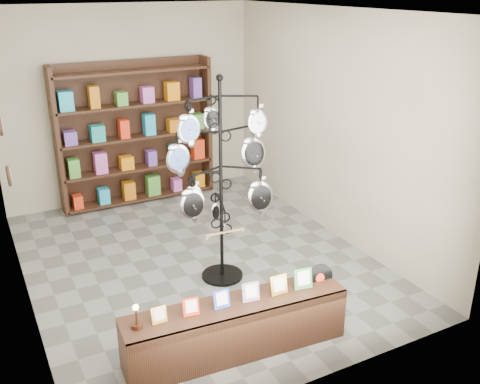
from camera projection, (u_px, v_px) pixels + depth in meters
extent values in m
plane|color=slate|center=(197.00, 260.00, 6.77)|extent=(5.00, 5.00, 0.00)
plane|color=#B6AC93|center=(130.00, 105.00, 8.27)|extent=(4.00, 0.00, 4.00)
plane|color=#B6AC93|center=(319.00, 227.00, 4.16)|extent=(4.00, 0.00, 4.00)
plane|color=#B6AC93|center=(9.00, 173.00, 5.35)|extent=(0.00, 5.00, 5.00)
plane|color=#B6AC93|center=(332.00, 126.00, 7.08)|extent=(0.00, 5.00, 5.00)
plane|color=white|center=(189.00, 10.00, 5.66)|extent=(5.00, 5.00, 0.00)
cylinder|color=black|center=(222.00, 275.00, 6.38)|extent=(0.56, 0.56, 0.03)
cylinder|color=black|center=(221.00, 185.00, 5.95)|extent=(0.05, 0.05, 2.34)
sphere|color=black|center=(219.00, 78.00, 5.52)|extent=(0.08, 0.08, 0.08)
ellipsoid|color=silver|center=(216.00, 212.00, 6.33)|extent=(0.13, 0.06, 0.24)
cube|color=tan|center=(225.00, 232.00, 5.80)|extent=(0.44, 0.05, 0.04)
cube|color=black|center=(236.00, 328.00, 5.01)|extent=(2.16, 0.60, 0.52)
cube|color=gold|center=(159.00, 315.00, 4.61)|extent=(0.14, 0.06, 0.16)
cube|color=red|center=(191.00, 307.00, 4.72)|extent=(0.15, 0.06, 0.16)
cube|color=#263FA5|center=(221.00, 299.00, 4.82)|extent=(0.16, 0.07, 0.17)
cube|color=#E54C33|center=(251.00, 292.00, 4.93)|extent=(0.17, 0.07, 0.18)
cube|color=gold|center=(279.00, 285.00, 5.04)|extent=(0.18, 0.07, 0.19)
cube|color=#337233|center=(303.00, 279.00, 5.13)|extent=(0.19, 0.07, 0.20)
cylinder|color=black|center=(320.00, 278.00, 5.28)|extent=(0.29, 0.09, 0.29)
cylinder|color=red|center=(320.00, 278.00, 5.28)|extent=(0.10, 0.03, 0.10)
cylinder|color=#482614|center=(137.00, 326.00, 4.56)|extent=(0.10, 0.10, 0.04)
cylinder|color=#482614|center=(136.00, 317.00, 4.53)|extent=(0.02, 0.02, 0.14)
sphere|color=#FFBF59|center=(136.00, 307.00, 4.50)|extent=(0.05, 0.05, 0.05)
cube|color=black|center=(133.00, 131.00, 8.37)|extent=(2.40, 0.04, 2.20)
cube|color=black|center=(57.00, 143.00, 7.73)|extent=(0.06, 0.36, 2.20)
cube|color=black|center=(206.00, 124.00, 8.75)|extent=(0.06, 0.36, 2.20)
cube|color=black|center=(141.00, 196.00, 8.62)|extent=(2.36, 0.36, 0.04)
cube|color=black|center=(139.00, 167.00, 8.44)|extent=(2.36, 0.36, 0.03)
cube|color=black|center=(136.00, 136.00, 8.26)|extent=(2.36, 0.36, 0.04)
cube|color=black|center=(134.00, 104.00, 8.07)|extent=(2.36, 0.36, 0.04)
cube|color=black|center=(132.00, 71.00, 7.89)|extent=(2.36, 0.36, 0.04)
cylinder|color=black|center=(0.00, 125.00, 5.91)|extent=(0.03, 0.24, 0.24)
cylinder|color=black|center=(9.00, 176.00, 6.13)|extent=(0.03, 0.24, 0.24)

